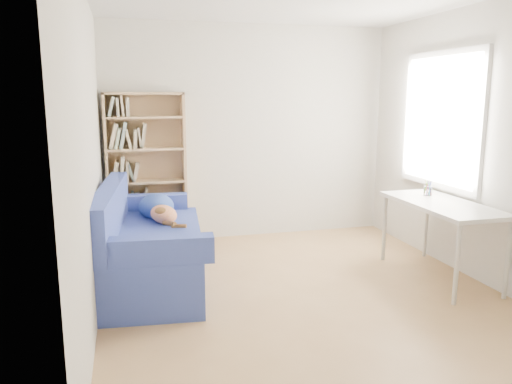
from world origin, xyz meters
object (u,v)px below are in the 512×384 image
bookshelf (147,177)px  desk (442,209)px  sofa (147,246)px  pen_cup (428,190)px

bookshelf → desk: bearing=-33.6°
sofa → desk: sofa is taller
bookshelf → pen_cup: (2.75, -1.44, -0.02)m
desk → pen_cup: size_ratio=8.30×
sofa → pen_cup: size_ratio=12.39×
sofa → bookshelf: size_ratio=1.10×
bookshelf → pen_cup: bearing=-27.7°
bookshelf → pen_cup: 3.10m
desk → sofa: bearing=167.5°
sofa → bookshelf: 1.27m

